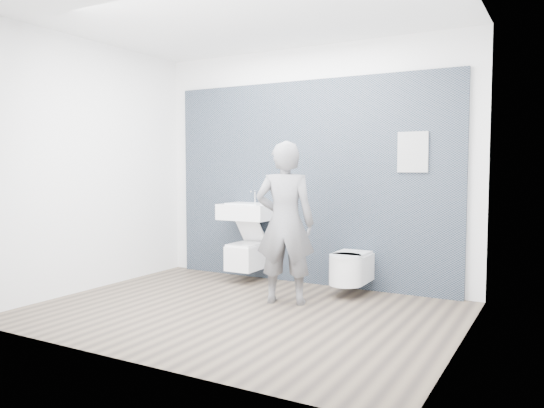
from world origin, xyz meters
The scene contains 8 objects.
ground centered at (0.00, 0.00, 0.00)m, with size 4.00×4.00×0.00m, color brown.
room_shell centered at (0.00, 0.00, 1.74)m, with size 4.00×4.00×4.00m.
tile_wall centered at (0.00, 1.47, 0.00)m, with size 3.60×0.06×2.40m, color black.
washbasin centered at (-0.67, 1.20, 0.85)m, with size 0.63×0.47×0.47m.
toilet_square centered at (-0.67, 1.19, 0.32)m, with size 0.35×0.50×0.61m.
toilet_rounded centered at (0.66, 1.13, 0.29)m, with size 0.36×0.61×0.33m.
info_placard centered at (1.25, 1.43, 0.00)m, with size 0.32×0.03×0.43m, color silver.
visitor centered at (0.21, 0.49, 0.82)m, with size 0.60×0.39×1.64m, color slate.
Camera 1 is at (2.69, -4.22, 1.39)m, focal length 35.00 mm.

